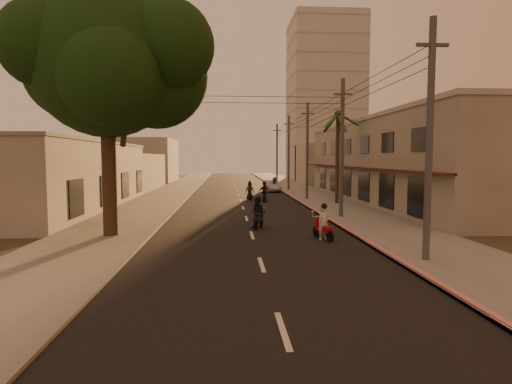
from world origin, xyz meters
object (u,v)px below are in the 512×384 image
(scooter_red, at_px, (324,224))
(scooter_far_a, at_px, (250,191))
(scooter_mid_a, at_px, (258,213))
(parked_car, at_px, (272,186))
(palm_tree, at_px, (338,119))
(broadleaf_tree, at_px, (115,64))
(scooter_far_b, at_px, (275,185))
(scooter_mid_b, at_px, (264,193))

(scooter_red, bearing_deg, scooter_far_a, 79.33)
(scooter_mid_a, xyz_separation_m, parked_car, (3.47, 25.87, -0.19))
(palm_tree, bearing_deg, scooter_mid_a, -122.29)
(broadleaf_tree, bearing_deg, scooter_mid_a, 15.44)
(scooter_red, height_order, scooter_far_b, scooter_red)
(scooter_red, relative_size, scooter_far_b, 1.01)
(scooter_far_b, bearing_deg, broadleaf_tree, -128.31)
(palm_tree, height_order, scooter_red, palm_tree)
(broadleaf_tree, bearing_deg, palm_tree, 43.48)
(scooter_far_b, bearing_deg, parked_car, 93.57)
(scooter_mid_b, bearing_deg, parked_car, 86.41)
(scooter_red, relative_size, scooter_mid_a, 0.95)
(broadleaf_tree, distance_m, parked_car, 30.77)
(scooter_red, distance_m, scooter_far_a, 20.03)
(broadleaf_tree, relative_size, scooter_mid_b, 6.43)
(scooter_far_b, bearing_deg, scooter_mid_b, -117.82)
(scooter_far_a, relative_size, scooter_far_b, 1.03)
(scooter_far_a, bearing_deg, scooter_mid_b, -57.82)
(palm_tree, relative_size, scooter_far_b, 4.67)
(scooter_far_b, bearing_deg, palm_tree, -90.63)
(scooter_far_b, xyz_separation_m, parked_car, (-0.25, 0.68, -0.14))
(broadleaf_tree, bearing_deg, scooter_far_b, 68.29)
(broadleaf_tree, xyz_separation_m, scooter_far_a, (7.49, 18.35, -7.68))
(scooter_red, bearing_deg, broadleaf_tree, 153.52)
(scooter_mid_a, distance_m, scooter_mid_b, 14.60)
(broadleaf_tree, distance_m, scooter_far_a, 21.25)
(scooter_mid_a, xyz_separation_m, scooter_far_b, (3.72, 25.19, -0.04))
(scooter_mid_b, bearing_deg, scooter_mid_a, -90.54)
(scooter_red, relative_size, parked_car, 0.43)
(scooter_red, distance_m, scooter_far_b, 28.69)
(scooter_mid_a, xyz_separation_m, scooter_mid_b, (1.60, 14.51, -0.02))
(broadleaf_tree, distance_m, scooter_far_b, 30.21)
(scooter_mid_a, height_order, parked_car, scooter_mid_a)
(palm_tree, bearing_deg, scooter_red, -106.81)
(scooter_far_b, height_order, parked_car, scooter_far_b)
(scooter_mid_b, bearing_deg, scooter_red, -80.21)
(parked_car, bearing_deg, scooter_red, -97.43)
(parked_car, bearing_deg, scooter_far_b, -76.11)
(palm_tree, distance_m, scooter_far_a, 10.55)
(scooter_mid_a, xyz_separation_m, scooter_far_a, (0.40, 16.39, -0.06))
(parked_car, bearing_deg, scooter_far_a, -114.20)
(palm_tree, bearing_deg, broadleaf_tree, -136.52)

